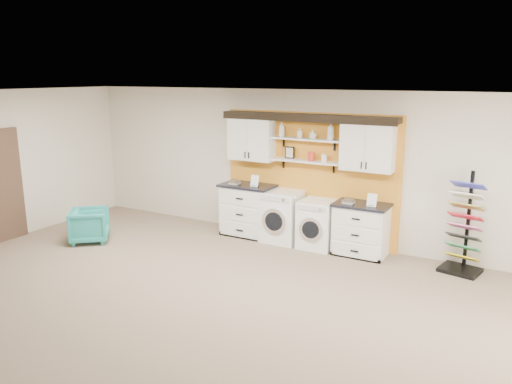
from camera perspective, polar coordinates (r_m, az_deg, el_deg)
The scene contains 22 objects.
floor at distance 6.45m, azimuth -8.76°, elevation -15.19°, with size 10.00×10.00×0.00m, color #806A56.
ceiling at distance 5.69m, azimuth -9.77°, elevation 10.48°, with size 10.00×10.00×0.00m, color white.
wall_back at distance 9.30m, azimuth 6.20°, elevation 2.91°, with size 10.00×10.00×0.00m, color beige.
accent_panel at distance 9.30m, azimuth 6.09°, elevation 1.67°, with size 3.40×0.07×2.40m, color orange.
upper_cabinet_left at distance 9.54m, azimuth -0.51°, elevation 6.17°, with size 0.90×0.35×0.84m.
upper_cabinet_right at distance 8.65m, azimuth 12.66°, elevation 5.12°, with size 0.90×0.35×0.84m.
shelf_lower at distance 9.09m, azimuth 5.73°, elevation 3.53°, with size 1.32×0.28×0.03m, color white.
shelf_upper at distance 9.04m, azimuth 5.78°, elevation 6.03°, with size 1.32×0.28×0.03m, color white.
crown_molding at distance 9.01m, azimuth 5.88°, elevation 8.55°, with size 3.30×0.41×0.13m.
picture_frame at distance 9.26m, azimuth 3.87°, elevation 4.52°, with size 0.18×0.02×0.22m.
canister_red at distance 9.04m, azimuth 6.32°, elevation 4.06°, with size 0.11×0.11×0.16m, color red.
canister_cream at distance 8.95m, azimuth 7.80°, elevation 3.86°, with size 0.10×0.10×0.14m, color silver.
base_cabinet_left at distance 9.68m, azimuth -0.94°, elevation -2.05°, with size 1.03×0.66×1.01m.
base_cabinet_right at distance 8.82m, azimuth 11.91°, elevation -4.18°, with size 0.93×0.66×0.91m.
washer at distance 9.34m, azimuth 3.01°, elevation -2.77°, with size 0.69×0.71×0.96m.
dryer at distance 9.07m, azimuth 7.11°, elevation -3.65°, with size 0.62×0.71×0.87m.
sample_rack at distance 8.53m, azimuth 22.60°, elevation -5.12°, with size 0.67×0.60×1.61m.
armchair at distance 9.85m, azimuth -18.47°, elevation -3.63°, with size 0.67×0.68×0.62m, color teal.
soap_bottle_a at distance 9.22m, azimuth 2.97°, elevation 7.19°, with size 0.11×0.11×0.28m, color silver.
soap_bottle_b at distance 9.08m, azimuth 5.02°, elevation 6.73°, with size 0.08×0.08×0.18m, color silver.
soap_bottle_c at distance 8.98m, azimuth 6.52°, elevation 6.59°, with size 0.13×0.13×0.17m, color silver.
soap_bottle_d at distance 8.84m, azimuth 8.53°, elevation 6.94°, with size 0.12×0.12×0.32m, color silver.
Camera 1 is at (3.56, -4.43, 3.06)m, focal length 35.00 mm.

